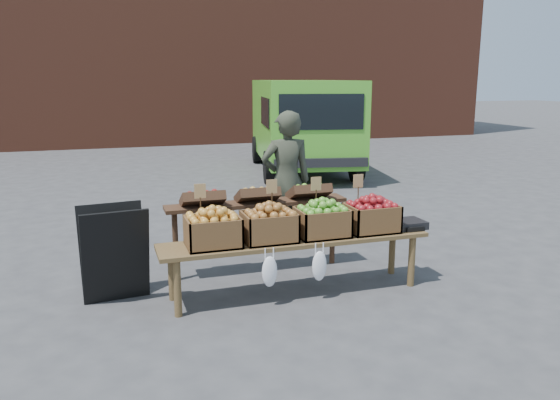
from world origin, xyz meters
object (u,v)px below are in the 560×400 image
object	(u,v)px
crate_golden_apples	(213,232)
weighing_scale	(407,224)
vendor	(286,181)
back_table	(258,226)
delivery_van	(302,126)
crate_red_apples	(322,222)
crate_green_apples	(371,218)
crate_russet_pears	(269,227)
display_bench	(296,266)
chalkboard_sign	(114,253)

from	to	relation	value
crate_golden_apples	weighing_scale	size ratio (longest dim) A/B	1.47
vendor	back_table	xyz separation A→B (m)	(-0.58, -0.72, -0.35)
delivery_van	crate_red_apples	distance (m)	7.32
back_table	crate_red_apples	xyz separation A→B (m)	(0.46, -0.72, 0.19)
crate_golden_apples	crate_green_apples	distance (m)	1.65
crate_golden_apples	delivery_van	bearing A→B (deg)	63.37
crate_russet_pears	crate_green_apples	size ratio (longest dim) A/B	1.00
crate_russet_pears	delivery_van	bearing A→B (deg)	67.12
crate_golden_apples	crate_red_apples	distance (m)	1.10
vendor	display_bench	bearing A→B (deg)	79.03
crate_russet_pears	crate_green_apples	world-z (taller)	same
vendor	weighing_scale	size ratio (longest dim) A/B	5.10
crate_red_apples	crate_green_apples	world-z (taller)	same
back_table	crate_red_apples	world-z (taller)	back_table
vendor	back_table	distance (m)	0.99
display_bench	crate_russet_pears	distance (m)	0.51
crate_red_apples	crate_golden_apples	bearing A→B (deg)	180.00
crate_golden_apples	weighing_scale	xyz separation A→B (m)	(2.08, 0.00, -0.10)
crate_russet_pears	crate_golden_apples	bearing A→B (deg)	180.00
delivery_van	crate_red_apples	bearing A→B (deg)	-98.07
crate_red_apples	vendor	bearing A→B (deg)	85.40
chalkboard_sign	weighing_scale	bearing A→B (deg)	-13.61
crate_golden_apples	crate_russet_pears	size ratio (longest dim) A/B	1.00
vendor	crate_red_apples	size ratio (longest dim) A/B	3.47
vendor	display_bench	world-z (taller)	vendor
crate_red_apples	crate_green_apples	distance (m)	0.55
back_table	crate_green_apples	distance (m)	1.26
delivery_van	chalkboard_sign	size ratio (longest dim) A/B	4.91
back_table	crate_golden_apples	xyz separation A→B (m)	(-0.64, -0.72, 0.19)
chalkboard_sign	back_table	xyz separation A→B (m)	(1.52, 0.34, 0.05)
vendor	crate_red_apples	distance (m)	1.45
weighing_scale	crate_green_apples	bearing A→B (deg)	180.00
display_bench	crate_russet_pears	bearing A→B (deg)	180.00
crate_red_apples	delivery_van	bearing A→B (deg)	71.09
chalkboard_sign	vendor	bearing A→B (deg)	20.37
delivery_van	crate_green_apples	xyz separation A→B (m)	(-1.82, -6.92, -0.33)
weighing_scale	vendor	bearing A→B (deg)	120.88
delivery_van	back_table	size ratio (longest dim) A/B	2.20
back_table	crate_russet_pears	distance (m)	0.75
display_bench	crate_russet_pears	xyz separation A→B (m)	(-0.28, 0.00, 0.42)
vendor	chalkboard_sign	distance (m)	2.39
chalkboard_sign	crate_golden_apples	size ratio (longest dim) A/B	1.88
vendor	crate_golden_apples	xyz separation A→B (m)	(-1.22, -1.44, -0.16)
chalkboard_sign	back_table	distance (m)	1.56
crate_green_apples	crate_red_apples	bearing A→B (deg)	180.00
delivery_van	weighing_scale	bearing A→B (deg)	-90.56
crate_russet_pears	weighing_scale	world-z (taller)	crate_russet_pears
display_bench	weighing_scale	world-z (taller)	weighing_scale
crate_golden_apples	crate_red_apples	world-z (taller)	same
display_bench	vendor	bearing A→B (deg)	74.79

